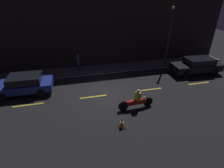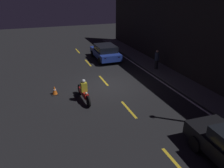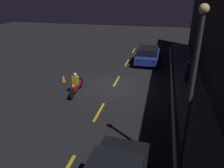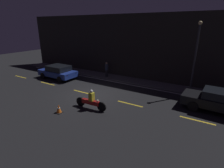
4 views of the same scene
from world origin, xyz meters
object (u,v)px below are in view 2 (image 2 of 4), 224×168
at_px(sedan_blue, 105,52).
at_px(pedestrian, 157,59).
at_px(motorcycle, 84,92).
at_px(traffic_cone_near, 55,90).

bearing_deg(sedan_blue, pedestrian, -143.61).
height_order(sedan_blue, pedestrian, pedestrian).
distance_m(motorcycle, pedestrian, 7.63).
xyz_separation_m(motorcycle, pedestrian, (-3.20, 6.92, 0.34)).
bearing_deg(motorcycle, pedestrian, 111.71).
relative_size(sedan_blue, pedestrian, 2.63).
bearing_deg(traffic_cone_near, pedestrian, 101.88).
bearing_deg(traffic_cone_near, sedan_blue, 137.87).
relative_size(traffic_cone_near, pedestrian, 0.36).
bearing_deg(motorcycle, sedan_blue, 149.29).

